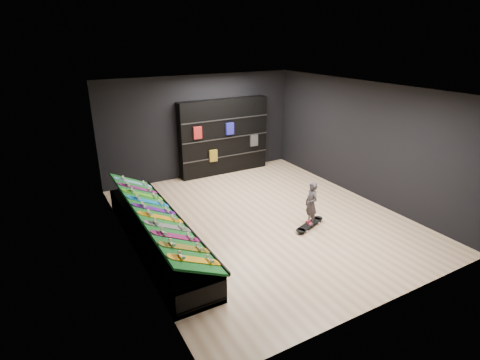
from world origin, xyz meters
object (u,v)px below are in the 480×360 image
display_rack (157,235)px  floor_skateboard (310,225)px  back_shelving (224,137)px  child (311,212)px

display_rack → floor_skateboard: (3.24, -0.88, -0.20)m
back_shelving → child: bearing=-89.7°
display_rack → floor_skateboard: display_rack is taller
back_shelving → floor_skateboard: bearing=-89.7°
display_rack → floor_skateboard: size_ratio=4.59×
back_shelving → display_rack: bearing=-134.1°
display_rack → floor_skateboard: 3.37m
floor_skateboard → child: (0.00, 0.00, 0.34)m
display_rack → child: bearing=-15.2°
display_rack → back_shelving: back_shelving is taller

